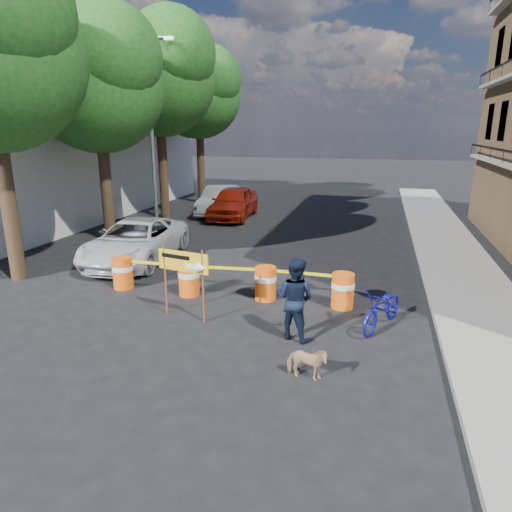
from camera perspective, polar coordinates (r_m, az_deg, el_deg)
The scene contains 18 objects.
ground at distance 10.46m, azimuth -6.25°, elevation -9.32°, with size 120.00×120.00×0.00m, color black.
sidewalk_east at distance 15.65m, azimuth 24.23°, elevation -1.76°, with size 2.40×40.00×0.15m, color gray.
white_building at distance 25.07m, azimuth -26.77°, elevation 10.90°, with size 8.00×22.00×6.00m, color silver.
tree_mid_a at distance 18.90m, azimuth -19.08°, elevation 19.79°, with size 5.25×5.00×8.68m.
tree_mid_b at distance 23.30m, azimuth -11.98°, elevation 21.12°, with size 5.67×5.40×9.62m.
tree_far at distance 27.82m, azimuth -7.06°, elevation 19.38°, with size 5.04×4.80×8.84m.
streetlamp at distance 20.60m, azimuth -12.77°, elevation 15.29°, with size 1.25×0.18×8.00m.
barrel_far_left at distance 13.44m, azimuth -16.31°, elevation -1.96°, with size 0.58×0.58×0.90m.
barrel_mid_left at distance 12.50m, azimuth -8.37°, elevation -2.81°, with size 0.58×0.58×0.90m.
barrel_mid_right at distance 12.06m, azimuth 1.19°, elevation -3.33°, with size 0.58×0.58×0.90m.
barrel_far_right at distance 11.72m, azimuth 10.79°, elevation -4.19°, with size 0.58×0.58×0.90m.
detour_sign at distance 10.67m, azimuth -8.36°, elevation -1.49°, with size 1.34×0.42×1.76m.
pedestrian at distance 9.79m, azimuth 4.90°, elevation -5.35°, with size 0.87×0.68×1.80m, color black.
bicycle at distance 10.59m, azimuth 15.77°, elevation -4.06°, with size 0.65×0.98×1.86m, color #1418A9.
dog at distance 8.49m, azimuth 6.35°, elevation -13.14°, with size 0.35×0.77×0.65m, color tan.
suv_white at distance 16.00m, azimuth -14.81°, elevation 1.81°, with size 2.32×5.03×1.40m, color silver.
sedan_red at distance 23.06m, azimuth -2.86°, elevation 6.71°, with size 1.87×4.64×1.58m, color maroon.
sedan_silver at distance 24.19m, azimuth -4.44°, elevation 6.99°, with size 1.56×4.48×1.48m, color #B7B8BF.
Camera 1 is at (3.52, -8.80, 4.42)m, focal length 32.00 mm.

